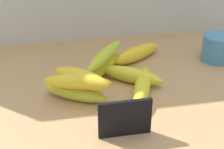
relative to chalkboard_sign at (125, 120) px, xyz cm
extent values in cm
cube|color=tan|center=(-3.92, 12.91, -5.36)|extent=(110.00, 76.00, 3.00)
cube|color=black|center=(0.00, -0.07, 0.34)|extent=(11.00, 0.80, 8.40)
cube|color=#8A6343|center=(0.00, 0.73, -3.56)|extent=(9.90, 1.20, 0.60)
cylinder|color=teal|center=(34.09, 28.47, 0.05)|extent=(8.69, 8.69, 7.81)
ellipsoid|color=yellow|center=(-0.47, 26.39, -1.87)|extent=(14.61, 16.26, 3.97)
ellipsoid|color=yellow|center=(6.60, 20.44, -1.79)|extent=(16.03, 12.95, 4.13)
ellipsoid|color=yellow|center=(7.72, 14.46, -1.92)|extent=(10.98, 20.06, 3.87)
ellipsoid|color=gold|center=(-8.68, 15.07, -1.98)|extent=(15.71, 11.26, 3.75)
ellipsoid|color=yellow|center=(11.19, 32.88, -1.77)|extent=(17.12, 12.53, 4.18)
ellipsoid|color=yellow|center=(-8.11, 13.91, 1.65)|extent=(16.36, 7.76, 3.52)
ellipsoid|color=#B5C82B|center=(0.34, 26.02, 1.79)|extent=(13.99, 18.15, 3.35)
ellipsoid|color=yellow|center=(-7.20, 14.80, 2.07)|extent=(14.26, 13.22, 4.34)
camera|label=1|loc=(-12.64, -52.44, 41.04)|focal=53.08mm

